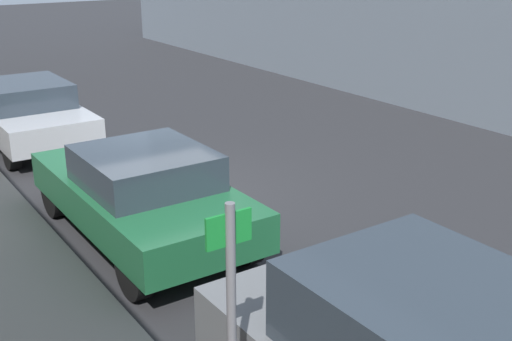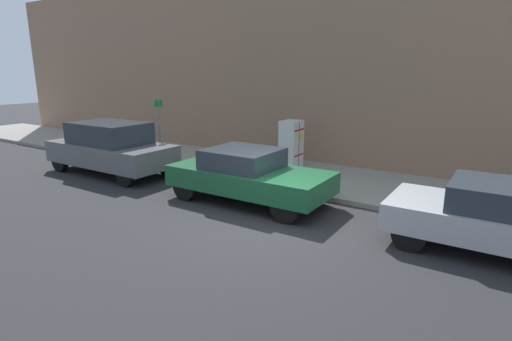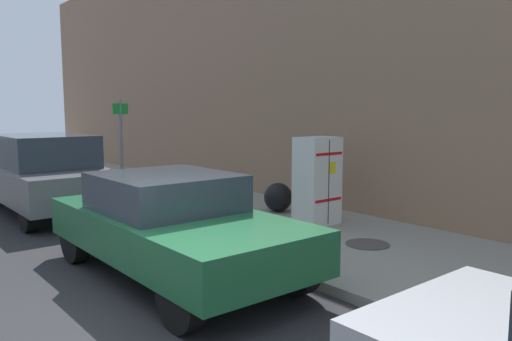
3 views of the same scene
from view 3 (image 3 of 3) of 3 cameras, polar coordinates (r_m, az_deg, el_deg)
name	(u,v)px [view 3 (image 3 of 3)]	position (r m, az deg, el deg)	size (l,w,h in m)	color
ground_plane	(141,331)	(5.59, -12.96, -17.43)	(80.00, 80.00, 0.00)	#28282B
sidewalk_slab	(382,253)	(8.12, 14.23, -9.14)	(3.67, 44.00, 0.14)	gray
building_facade_near	(477,38)	(10.12, 23.94, 13.67)	(1.56, 39.60, 7.15)	#937056
discarded_refrigerator	(317,181)	(9.47, 7.00, -1.16)	(0.77, 0.59, 1.65)	white
manhole_cover	(368,244)	(8.29, 12.63, -8.21)	(0.70, 0.70, 0.02)	#47443F
street_sign_post	(121,146)	(11.69, -15.15, 2.72)	(0.36, 0.07, 2.37)	slate
fire_hydrant	(110,183)	(12.69, -16.39, -1.36)	(0.22, 0.22, 0.73)	gold
trash_bag	(278,197)	(10.61, 2.55, -3.07)	(0.61, 0.61, 0.61)	black
parked_suv_gray	(45,173)	(12.07, -22.97, -0.23)	(1.93, 4.60, 1.74)	slate
parked_sedan_green	(172,223)	(6.97, -9.58, -5.98)	(1.90, 4.30, 1.41)	#1E6038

